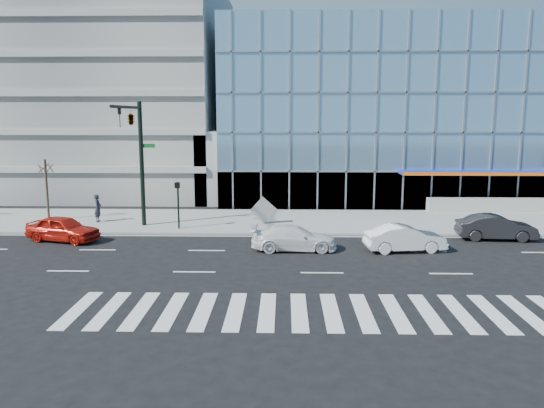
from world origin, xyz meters
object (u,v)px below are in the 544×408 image
(street_tree_near, at_px, (45,168))
(tilted_panel, at_px, (263,210))
(white_suv, at_px, (294,238))
(dark_sedan, at_px, (496,227))
(red_sedan, at_px, (63,229))
(traffic_signal, at_px, (134,134))
(ped_signal_post, at_px, (178,198))
(pedestrian, at_px, (98,208))
(white_sedan, at_px, (405,238))

(street_tree_near, height_order, tilted_panel, street_tree_near)
(white_suv, height_order, dark_sedan, dark_sedan)
(red_sedan, bearing_deg, street_tree_near, 46.99)
(traffic_signal, xyz_separation_m, ped_signal_post, (2.50, 0.37, -4.02))
(white_suv, relative_size, tilted_panel, 3.58)
(white_suv, xyz_separation_m, tilted_panel, (-1.92, 6.42, 0.39))
(white_suv, bearing_deg, pedestrian, 61.66)
(traffic_signal, distance_m, dark_sedan, 22.48)
(traffic_signal, xyz_separation_m, white_sedan, (15.76, -4.41, -5.45))
(dark_sedan, bearing_deg, pedestrian, 84.65)
(street_tree_near, distance_m, dark_sedan, 29.27)
(street_tree_near, bearing_deg, red_sedan, -58.99)
(white_suv, height_order, tilted_panel, tilted_panel)
(traffic_signal, bearing_deg, street_tree_near, 157.29)
(street_tree_near, xyz_separation_m, white_sedan, (22.76, -7.35, -3.07))
(pedestrian, height_order, tilted_panel, pedestrian)
(dark_sedan, bearing_deg, traffic_signal, 89.60)
(pedestrian, bearing_deg, dark_sedan, -103.64)
(traffic_signal, relative_size, white_sedan, 1.85)
(street_tree_near, relative_size, dark_sedan, 0.94)
(white_suv, relative_size, red_sedan, 1.07)
(ped_signal_post, relative_size, tilted_panel, 2.31)
(ped_signal_post, xyz_separation_m, white_suv, (7.26, -4.70, -1.47))
(red_sedan, bearing_deg, ped_signal_post, -48.83)
(ped_signal_post, height_order, street_tree_near, street_tree_near)
(ped_signal_post, bearing_deg, dark_sedan, -5.76)
(traffic_signal, height_order, tilted_panel, traffic_signal)
(traffic_signal, height_order, street_tree_near, traffic_signal)
(red_sedan, bearing_deg, tilted_panel, -52.11)
(white_sedan, bearing_deg, tilted_panel, 43.42)
(white_suv, height_order, white_sedan, white_sedan)
(white_sedan, height_order, tilted_panel, tilted_panel)
(street_tree_near, height_order, red_sedan, street_tree_near)
(street_tree_near, bearing_deg, pedestrian, -7.63)
(white_suv, distance_m, dark_sedan, 12.31)
(ped_signal_post, relative_size, white_suv, 0.64)
(dark_sedan, bearing_deg, white_suv, 106.68)
(white_sedan, bearing_deg, street_tree_near, 64.94)
(pedestrian, bearing_deg, street_tree_near, 77.80)
(white_sedan, distance_m, pedestrian, 20.33)
(dark_sedan, xyz_separation_m, red_sedan, (-25.47, -0.98, 0.00))
(traffic_signal, bearing_deg, white_suv, -23.93)
(traffic_signal, height_order, white_suv, traffic_signal)
(white_sedan, distance_m, dark_sedan, 6.64)
(street_tree_near, xyz_separation_m, red_sedan, (3.29, -5.48, -3.04))
(white_sedan, xyz_separation_m, pedestrian, (-19.14, 6.86, 0.37))
(traffic_signal, relative_size, white_suv, 1.72)
(ped_signal_post, xyz_separation_m, street_tree_near, (-9.50, 2.56, 1.64))
(ped_signal_post, bearing_deg, white_suv, -32.94)
(street_tree_near, height_order, white_sedan, street_tree_near)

